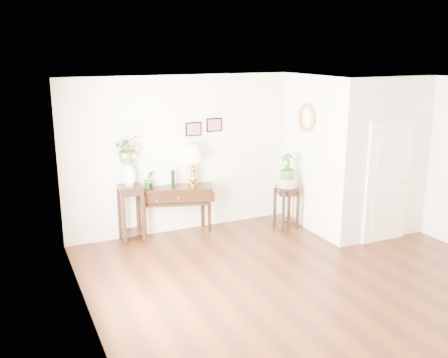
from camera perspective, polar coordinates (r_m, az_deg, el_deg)
floor at (r=7.42m, az=9.41°, el=-11.39°), size 6.00×5.50×0.02m
ceiling at (r=6.69m, az=10.43°, el=10.70°), size 6.00×5.50×0.02m
wall_back at (r=9.25m, az=0.25°, el=3.25°), size 6.00×0.02×2.80m
wall_left at (r=5.83m, az=-15.32°, el=-4.24°), size 0.02×5.50×2.80m
partition at (r=9.54m, az=14.32°, el=3.14°), size 1.80×1.95×2.80m
door at (r=8.88m, az=18.19°, el=-0.30°), size 0.90×0.05×2.10m
art_print_left at (r=8.90m, az=-3.51°, el=5.72°), size 0.30×0.02×0.25m
art_print_right at (r=9.05m, az=-1.14°, el=6.20°), size 0.30×0.02×0.25m
wall_ornament at (r=8.98m, az=9.36°, el=6.91°), size 0.07×0.51×0.51m
console_table at (r=8.94m, az=-5.65°, el=-3.60°), size 1.39×0.83×0.88m
table_lamp at (r=8.84m, az=-3.59°, el=1.57°), size 0.46×0.46×0.74m
green_vase at (r=8.76m, az=-5.87°, el=0.18°), size 0.07×0.07×0.30m
potted_plant at (r=8.64m, az=-8.59°, el=-0.17°), size 0.19×0.16×0.32m
plant_stand_a at (r=8.71m, az=-10.59°, el=-3.89°), size 0.40×0.40×0.99m
porcelain_vase at (r=8.51m, az=-10.82°, el=0.71°), size 0.32×0.32×0.44m
lily_arrangement at (r=8.42m, az=-10.96°, el=3.50°), size 0.51×0.47×0.50m
plant_stand_b at (r=9.32m, az=7.12°, el=-3.18°), size 0.47×0.47×0.78m
ceramic_bowl at (r=9.19m, az=7.22°, el=-0.38°), size 0.45×0.45×0.16m
narcissus at (r=9.12m, az=7.27°, el=1.35°), size 0.34×0.34×0.49m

